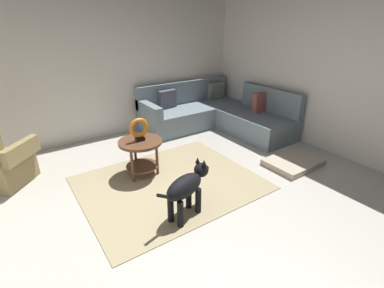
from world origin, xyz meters
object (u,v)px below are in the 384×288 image
object	(u,v)px
torus_sculpture	(139,129)
dog_toy_ball	(199,169)
side_table	(141,149)
dog_bed_mat	(293,162)
sectional_couch	(215,115)
dog	(187,187)

from	to	relation	value
torus_sculpture	dog_toy_ball	xyz separation A→B (m)	(0.72, -0.39, -0.66)
side_table	dog_toy_ball	bearing A→B (deg)	-28.87
side_table	dog_bed_mat	size ratio (longest dim) A/B	0.75
side_table	dog_toy_ball	xyz separation A→B (m)	(0.72, -0.39, -0.37)
side_table	sectional_couch	bearing A→B (deg)	23.69
dog_bed_mat	sectional_couch	bearing A→B (deg)	89.64
torus_sculpture	dog	size ratio (longest dim) A/B	0.40
sectional_couch	dog	xyz separation A→B (m)	(-2.02, -2.01, 0.09)
side_table	dog	bearing A→B (deg)	-88.39
side_table	torus_sculpture	distance (m)	0.29
side_table	torus_sculpture	world-z (taller)	torus_sculpture
sectional_couch	dog	size ratio (longest dim) A/B	2.73
torus_sculpture	dog	bearing A→B (deg)	-88.39
torus_sculpture	dog	distance (m)	1.16
torus_sculpture	dog_bed_mat	bearing A→B (deg)	-26.91
sectional_couch	side_table	xyz separation A→B (m)	(-2.05, -0.90, 0.12)
sectional_couch	dog_toy_ball	bearing A→B (deg)	-135.87
dog_bed_mat	dog	world-z (taller)	dog
dog_toy_ball	side_table	bearing A→B (deg)	151.13
side_table	dog_bed_mat	xyz separation A→B (m)	(2.04, -1.03, -0.37)
sectional_couch	dog_bed_mat	xyz separation A→B (m)	(-0.01, -1.93, -0.25)
side_table	dog_toy_ball	distance (m)	0.90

